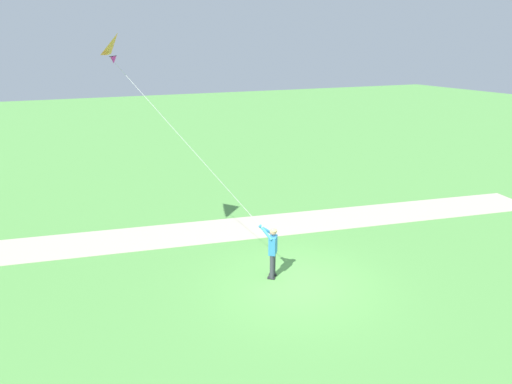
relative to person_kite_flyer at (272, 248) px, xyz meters
The scene contains 4 objects.
ground_plane 1.35m from the person_kite_flyer, 141.21° to the right, with size 120.00×120.00×0.00m, color #569947.
walkway_path 4.96m from the person_kite_flyer, 17.57° to the left, with size 2.40×32.00×0.02m, color #B7AD99.
person_kite_flyer is the anchor object (origin of this frame).
flying_kite 7.81m from the person_kite_flyer, 51.82° to the left, with size 3.54×3.95×5.86m.
Camera 1 is at (-11.27, 6.37, 7.26)m, focal length 31.65 mm.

